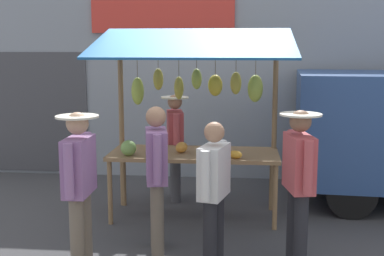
{
  "coord_description": "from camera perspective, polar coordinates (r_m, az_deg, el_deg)",
  "views": [
    {
      "loc": [
        -0.61,
        6.56,
        2.27
      ],
      "look_at": [
        0.0,
        0.3,
        1.25
      ],
      "focal_mm": 48.01,
      "sensor_mm": 36.0,
      "label": 1
    }
  ],
  "objects": [
    {
      "name": "shopper_with_ponytail",
      "position": [
        5.21,
        2.45,
        -6.46
      ],
      "size": [
        0.33,
        0.65,
        1.52
      ],
      "rotation": [
        0.0,
        0.0,
        -1.82
      ],
      "color": "#232328",
      "rests_on": "ground"
    },
    {
      "name": "shopper_in_striped_shirt",
      "position": [
        5.22,
        -12.41,
        -5.54
      ],
      "size": [
        0.42,
        0.7,
        1.63
      ],
      "rotation": [
        0.0,
        0.0,
        -1.57
      ],
      "color": "#726656",
      "rests_on": "ground"
    },
    {
      "name": "shopper_in_grey_tee",
      "position": [
        5.6,
        -3.96,
        -4.58
      ],
      "size": [
        0.31,
        0.68,
        1.62
      ],
      "rotation": [
        0.0,
        0.0,
        -1.37
      ],
      "color": "#726656",
      "rests_on": "ground"
    },
    {
      "name": "street_backdrop",
      "position": [
        8.81,
        1.13,
        5.49
      ],
      "size": [
        9.0,
        0.3,
        3.4
      ],
      "color": "#8C939E",
      "rests_on": "ground"
    },
    {
      "name": "market_stall",
      "position": [
        6.68,
        0.23,
        2.99
      ],
      "size": [
        2.5,
        1.46,
        2.5
      ],
      "color": "olive",
      "rests_on": "ground"
    },
    {
      "name": "vendor_with_sunhat",
      "position": [
        7.5,
        -1.89,
        -1.21
      ],
      "size": [
        0.4,
        0.67,
        1.56
      ],
      "rotation": [
        0.0,
        0.0,
        1.77
      ],
      "color": "#4C4C51",
      "rests_on": "ground"
    },
    {
      "name": "shopper_with_shopping_bag",
      "position": [
        5.34,
        11.77,
        -5.18
      ],
      "size": [
        0.42,
        0.69,
        1.63
      ],
      "rotation": [
        0.0,
        0.0,
        -1.39
      ],
      "color": "#232328",
      "rests_on": "ground"
    },
    {
      "name": "ground_plane",
      "position": [
        6.97,
        0.24,
        -9.79
      ],
      "size": [
        40.0,
        40.0,
        0.0
      ],
      "primitive_type": "plane",
      "color": "#424244"
    }
  ]
}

